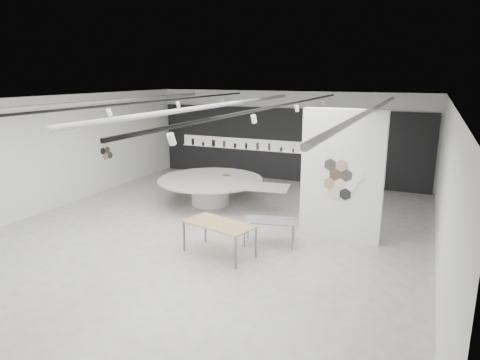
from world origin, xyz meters
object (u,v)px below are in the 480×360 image
at_px(kitchen_counter, 351,177).
at_px(partition_column, 342,176).
at_px(sample_table_wood, 219,226).
at_px(sample_table_stone, 270,222).
at_px(display_island, 212,188).

bearing_deg(kitchen_counter, partition_column, -81.34).
relative_size(partition_column, sample_table_wood, 1.84).
distance_m(partition_column, sample_table_stone, 2.34).
bearing_deg(sample_table_wood, partition_column, 42.96).
bearing_deg(partition_column, sample_table_wood, -137.04).
relative_size(sample_table_wood, sample_table_stone, 1.34).
height_order(display_island, kitchen_counter, kitchen_counter).
bearing_deg(kitchen_counter, sample_table_wood, -101.53).
distance_m(sample_table_stone, kitchen_counter, 6.81).
bearing_deg(display_island, kitchen_counter, 36.60).
bearing_deg(sample_table_wood, sample_table_stone, 51.19).
bearing_deg(display_island, sample_table_wood, -68.64).
xyz_separation_m(sample_table_wood, kitchen_counter, (1.92, 7.89, -0.30)).
distance_m(partition_column, display_island, 5.08).
distance_m(partition_column, kitchen_counter, 5.71).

